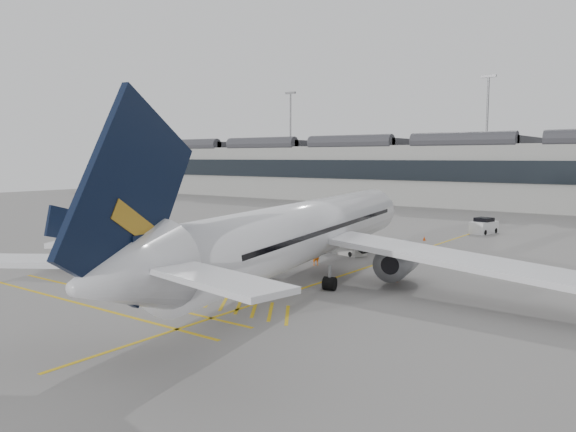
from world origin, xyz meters
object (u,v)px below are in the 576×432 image
Objects in this scene: belt_loader at (345,247)px; pushback_tug at (254,249)px; ramp_agent_b at (275,247)px; ramp_agent_a at (316,255)px; baggage_cart_a at (295,245)px; airliner_main at (303,232)px.

pushback_tug is (-6.05, -5.79, -0.02)m from belt_loader.
ramp_agent_b is at bearing -112.40° from belt_loader.
pushback_tug is (-7.05, 0.47, -0.31)m from ramp_agent_a.
ramp_agent_b is (-1.17, -1.36, -0.16)m from baggage_cart_a.
ramp_agent_b is (-4.16, -5.06, 0.28)m from belt_loader.
pushback_tug is at bearing -10.37° from ramp_agent_b.
ramp_agent_a is 7.07m from pushback_tug.
ramp_agent_a is at bearing -57.29° from baggage_cart_a.
airliner_main reaches higher than ramp_agent_a.
airliner_main reaches higher than belt_loader.
baggage_cart_a is 1.00× the size of pushback_tug.
ramp_agent_b is (-5.16, 1.20, -0.00)m from ramp_agent_a.
ramp_agent_a is (3.98, -2.56, -0.16)m from baggage_cart_a.
belt_loader is at bearing 26.52° from baggage_cart_a.
baggage_cart_a is at bearing 88.36° from ramp_agent_a.
belt_loader is (-3.35, 11.48, -2.91)m from airliner_main.
baggage_cart_a is (-2.99, -3.70, 0.44)m from belt_loader.
ramp_agent_b is at bearing 21.99° from pushback_tug.
airliner_main is 10.22m from ramp_agent_b.
pushback_tug is at bearing -170.28° from baggage_cart_a.
ramp_agent_a is at bearing -63.91° from belt_loader.
pushback_tug is (-1.89, -0.73, -0.30)m from ramp_agent_b.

